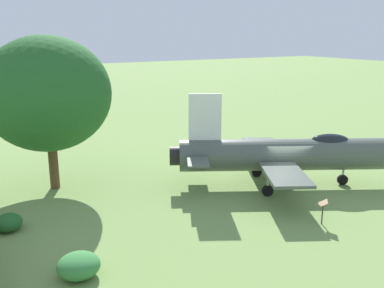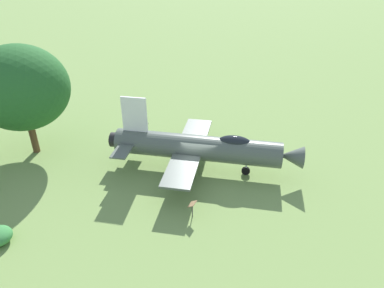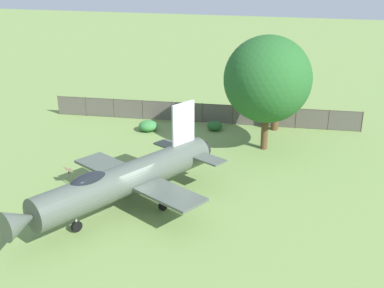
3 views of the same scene
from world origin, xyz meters
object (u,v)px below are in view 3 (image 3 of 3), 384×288
shrub_near_fence (148,126)px  info_plaque (69,172)px  shade_tree (268,79)px  shrub_by_tree (215,126)px  display_jet (122,180)px  palm_tree (276,94)px

shrub_near_fence → info_plaque: (1.23, 10.88, 0.41)m
shade_tree → shrub_by_tree: bearing=-34.4°
shrub_near_fence → info_plaque: 10.96m
display_jet → shrub_by_tree: (-1.87, -14.74, -1.50)m
shrub_near_fence → info_plaque: size_ratio=1.36×
palm_tree → shade_tree: bearing=86.7°
display_jet → shade_tree: size_ratio=1.53×
palm_tree → shrub_by_tree: palm_tree is taller
display_jet → shrub_near_fence: size_ratio=8.26×
shade_tree → info_plaque: bearing=40.7°
display_jet → shrub_near_fence: 13.60m
shade_tree → palm_tree: (-0.26, -4.57, -2.22)m
shade_tree → shrub_by_tree: size_ratio=6.67×
display_jet → palm_tree: 17.57m
shade_tree → shrub_near_fence: (9.76, -1.43, -4.87)m
shrub_by_tree → info_plaque: size_ratio=1.11×
shade_tree → shrub_near_fence: bearing=-8.3°
display_jet → shrub_by_tree: size_ratio=10.18×
shrub_near_fence → shrub_by_tree: 5.53m
display_jet → shrub_by_tree: display_jet is taller
palm_tree → info_plaque: palm_tree is taller
display_jet → shade_tree: bearing=179.4°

